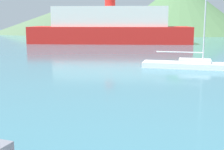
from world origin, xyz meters
TOP-DOWN VIEW (x-y plane):
  - sailboat_inner at (4.33, 25.36)m, footprint 9.08×2.50m
  - ferry_distant at (-9.05, 52.87)m, footprint 29.18×11.36m
  - hill_west at (-34.23, 95.30)m, footprint 43.30×43.30m
  - hill_central at (3.28, 95.57)m, footprint 41.17×41.17m

SIDE VIEW (x-z plane):
  - sailboat_inner at x=4.33m, z-range -3.95..4.64m
  - ferry_distant at x=-9.05m, z-range -1.19..6.86m
  - hill_west at x=-34.23m, z-range 0.00..7.67m
  - hill_central at x=3.28m, z-range 0.00..15.49m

